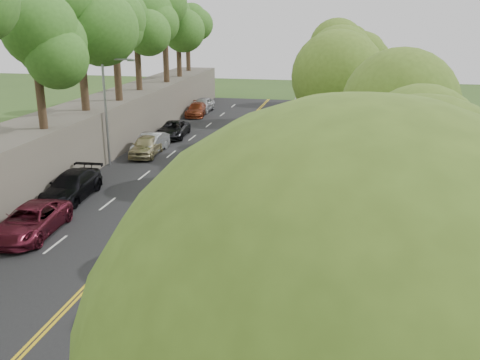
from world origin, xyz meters
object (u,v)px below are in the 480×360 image
Objects in this scene: concrete_block at (294,232)px; painter_0 at (226,218)px; person_far at (304,130)px; car_2 at (30,221)px; signpost at (199,248)px; construction_barrel at (313,162)px; streetlight at (108,104)px.

concrete_block is 3.58m from painter_0.
concrete_block is 0.76× the size of person_far.
car_2 is (-13.30, -2.05, 0.33)m from concrete_block.
car_2 is (-10.05, 3.87, -1.16)m from signpost.
person_far is (2.05, 22.57, 0.06)m from painter_0.
person_far is at bearing 98.77° from construction_barrel.
streetlight reaches higher than person_far.
signpost is at bearing -99.70° from construction_barrel.
car_2 is (-13.30, -15.15, 0.27)m from construction_barrel.
person_far is at bearing 93.76° from concrete_block.
painter_0 is (-3.55, 0.26, 0.35)m from concrete_block.
signpost is at bearing -118.77° from concrete_block.
painter_0 is 22.66m from person_far.
car_2 is at bearing -171.23° from concrete_block.
person_far is at bearing 59.59° from car_2.
signpost is 3.24× the size of construction_barrel.
signpost is 28.82m from person_far.
streetlight is 4.84× the size of person_far.
painter_0 reaches higher than car_2.
car_2 is at bearing 158.96° from signpost.
concrete_block is 13.46m from car_2.
concrete_block is at bearing 3.73° from car_2.
streetlight reaches higher than construction_barrel.
signpost is at bearing -55.92° from streetlight.
person_far reaches higher than car_2.
signpost is at bearing -170.45° from painter_0.
concrete_block is at bearing 94.11° from person_far.
car_2 is 3.30× the size of person_far.
person_far is at bearing 86.52° from signpost.
streetlight reaches higher than signpost.
signpost is 1.87× the size of person_far.
construction_barrel is 0.18× the size of car_2.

